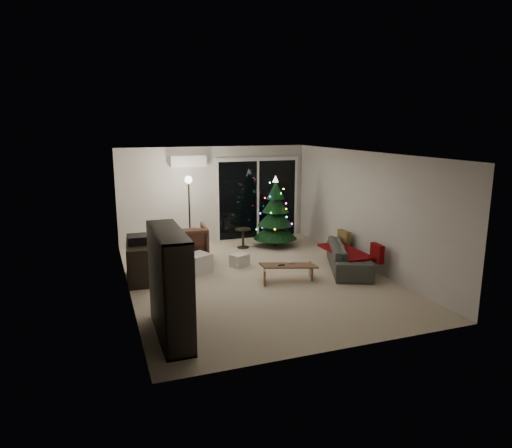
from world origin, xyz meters
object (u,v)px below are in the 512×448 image
Objects in this scene: sofa at (349,257)px; media_cabinet at (139,262)px; bookshelf at (156,286)px; armchair at (186,244)px; coffee_table at (288,273)px; christmas_tree at (275,211)px.

media_cabinet is at bearing 102.19° from sofa.
armchair is at bearing 69.46° from bookshelf.
bookshelf is 1.49× the size of coffee_table.
armchair is 0.52× the size of christmas_tree.
media_cabinet is at bearing -156.98° from christmas_tree.
sofa is at bearing -72.27° from christmas_tree.
media_cabinet is 4.38m from sofa.
media_cabinet is 1.13× the size of coffee_table.
bookshelf reaches higher than coffee_table.
bookshelf is 0.82× the size of sofa.
christmas_tree reaches higher than media_cabinet.
bookshelf is 2.73m from media_cabinet.
sofa is at bearing -6.64° from media_cabinet.
coffee_table is at bearing 27.04° from bookshelf.
sofa is 1.55m from coffee_table.
bookshelf is 5.50m from christmas_tree.
sofa is (3.17, -1.73, -0.14)m from armchair.
christmas_tree is (3.55, 4.20, 0.10)m from bookshelf.
sofa is at bearing 155.68° from armchair.
armchair is 0.88× the size of coffee_table.
armchair is at bearing 84.68° from sofa.
coffee_table is (2.78, -1.09, -0.21)m from media_cabinet.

